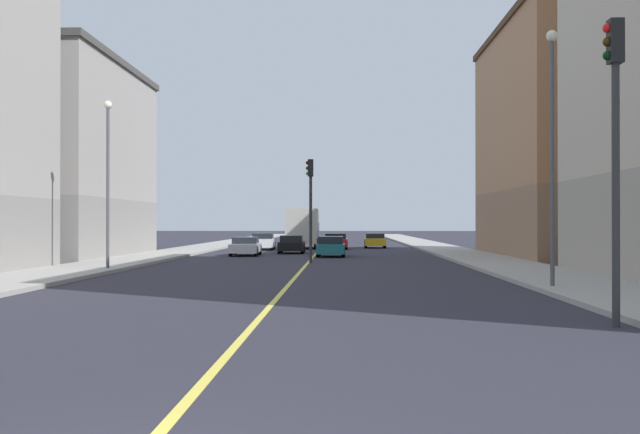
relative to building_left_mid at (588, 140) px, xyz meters
name	(u,v)px	position (x,y,z in m)	size (l,w,h in m)	color
sidewalk_left	(457,252)	(-7.27, 5.67, -7.14)	(3.82, 168.00, 0.15)	#9E9B93
sidewalk_right	(177,252)	(-26.69, 5.67, -7.14)	(3.82, 168.00, 0.15)	#9E9B93
lane_center_stripe	(316,253)	(-16.98, 5.67, -7.21)	(0.16, 154.00, 0.01)	#E5D14C
building_left_mid	(588,140)	(0.00, 0.00, 0.00)	(11.02, 18.98, 14.42)	#8F6B4F
building_right_midblock	(38,159)	(-33.96, -0.99, -1.18)	(11.02, 17.31, 12.06)	gray
traffic_light_left_near	(615,129)	(-9.59, -33.35, -3.18)	(0.40, 0.32, 6.27)	#2D2D2D
traffic_light_median_far	(310,195)	(-16.85, -7.72, -3.64)	(0.40, 0.32, 5.47)	#2D2D2D
street_lamp_left_near	(552,133)	(-8.58, -24.58, -2.28)	(0.36, 0.36, 8.01)	#4C4C51
street_lamp_right_near	(108,167)	(-25.38, -15.26, -2.66)	(0.36, 0.36, 7.30)	#4C4C51
car_teal	(331,247)	(-15.88, 0.25, -6.60)	(1.80, 4.25, 1.27)	#196670
car_yellow	(375,241)	(-12.42, 17.85, -6.60)	(1.88, 4.31, 1.23)	gold
car_red	(336,241)	(-15.72, 14.47, -6.59)	(1.94, 4.21, 1.27)	red
car_silver	(246,246)	(-21.42, 1.59, -6.62)	(1.92, 4.49, 1.20)	silver
car_black	(292,244)	(-18.70, 5.62, -6.59)	(1.83, 4.12, 1.25)	black
car_white	(263,242)	(-21.41, 12.69, -6.57)	(1.93, 4.35, 1.30)	white
box_truck	(303,228)	(-18.44, 15.94, -5.52)	(2.58, 7.54, 3.25)	navy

